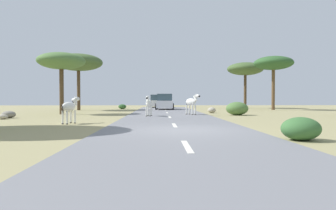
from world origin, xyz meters
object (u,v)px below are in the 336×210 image
Objects in this scene: tree_0 at (61,62)px; rock_0 at (3,117)px; rock_1 at (212,110)px; zebra_0 at (149,104)px; bush_0 at (122,107)px; zebra_2 at (192,102)px; rock_2 at (9,115)px; tree_2 at (273,64)px; bush_2 at (235,108)px; car_1 at (156,102)px; car_0 at (165,102)px; tree_6 at (245,69)px; bush_1 at (301,129)px; rock_3 at (244,109)px; tree_4 at (78,63)px; bush_3 at (237,109)px; rock_4 at (70,111)px; zebra_1 at (70,107)px.

tree_0 reaches higher than rock_0.
rock_1 is at bearing 8.10° from tree_0.
zebra_0 is 1.59× the size of bush_0.
rock_2 is at bearing -18.71° from zebra_2.
rock_2 is at bearing -149.11° from tree_2.
car_1 is at bearing 124.74° from bush_2.
tree_6 is at bearing 27.81° from car_0.
rock_3 is at bearing 78.15° from bush_1.
car_1 is 13.98m from bush_2.
rock_0 is (-8.80, -2.23, -0.76)m from zebra_0.
car_1 is 0.72× the size of tree_4.
bush_1 is at bearing -96.93° from bush_3.
tree_0 is at bearing -130.01° from car_0.
bush_2 is at bearing 6.15° from rock_4.
zebra_1 is 19.29m from car_0.
tree_4 is 6.35× the size of bush_0.
bush_1 reaches higher than bush_2.
bush_3 reaches higher than bush_0.
bush_0 reaches higher than rock_4.
tree_6 reaches higher than bush_3.
tree_4 is 7.45m from bush_0.
rock_0 is (-9.18, -22.63, -0.70)m from car_1.
bush_0 is (-15.74, -2.42, -4.82)m from tree_6.
bush_0 is at bearing 130.95° from rock_1.
tree_4 is at bearing 123.12° from zebra_1.
bush_0 reaches higher than rock_0.
rock_4 is (-15.83, -1.70, -0.19)m from bush_2.
rock_2 is (-21.04, -19.27, -4.87)m from tree_6.
zebra_2 is 0.95× the size of bush_3.
rock_2 reaches higher than rock_4.
bush_0 is 18.71m from rock_0.
zebra_2 is at bearing -134.22° from tree_2.
zebra_1 is 0.33× the size of car_1.
rock_3 is (6.63, 9.36, -0.84)m from zebra_2.
tree_6 is 5.70× the size of bush_2.
zebra_1 reaches higher than rock_4.
tree_0 is at bearing -19.99° from zebra_0.
car_1 is at bearing 135.58° from rock_3.
car_1 reaches higher than rock_4.
car_1 is at bearing 100.57° from zebra_1.
zebra_2 is at bearing -125.88° from bush_2.
tree_2 reaches higher than rock_3.
tree_0 is 2.94× the size of bush_3.
car_1 reaches higher than bush_1.
rock_4 is at bearing -37.23° from zebra_0.
rock_1 reaches higher than rock_0.
rock_3 is at bearing -46.74° from car_1.
bush_0 is 14.30m from rock_3.
tree_2 reaches higher than rock_0.
car_0 reaches higher than rock_0.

